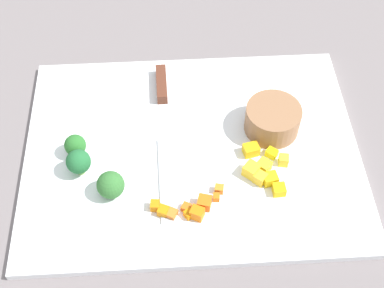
# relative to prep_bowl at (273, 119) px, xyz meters

# --- Properties ---
(ground_plane) EXTENTS (4.00, 4.00, 0.00)m
(ground_plane) POSITION_rel_prep_bowl_xyz_m (-0.13, -0.03, -0.03)
(ground_plane) COLOR slate
(cutting_board) EXTENTS (0.51, 0.39, 0.01)m
(cutting_board) POSITION_rel_prep_bowl_xyz_m (-0.13, -0.03, -0.03)
(cutting_board) COLOR white
(cutting_board) RESTS_ON ground_plane
(prep_bowl) EXTENTS (0.09, 0.09, 0.04)m
(prep_bowl) POSITION_rel_prep_bowl_xyz_m (0.00, 0.00, 0.00)
(prep_bowl) COLOR #936645
(prep_bowl) RESTS_ON cutting_board
(chef_knife) EXTENTS (0.02, 0.29, 0.02)m
(chef_knife) POSITION_rel_prep_bowl_xyz_m (-0.17, 0.04, -0.02)
(chef_knife) COLOR silver
(chef_knife) RESTS_ON cutting_board
(carrot_dice_0) EXTENTS (0.01, 0.01, 0.01)m
(carrot_dice_0) POSITION_rel_prep_bowl_xyz_m (-0.09, -0.11, -0.02)
(carrot_dice_0) COLOR orange
(carrot_dice_0) RESTS_ON cutting_board
(carrot_dice_1) EXTENTS (0.02, 0.02, 0.01)m
(carrot_dice_1) POSITION_rel_prep_bowl_xyz_m (-0.16, -0.15, -0.02)
(carrot_dice_1) COLOR orange
(carrot_dice_1) RESTS_ON cutting_board
(carrot_dice_2) EXTENTS (0.02, 0.02, 0.02)m
(carrot_dice_2) POSITION_rel_prep_bowl_xyz_m (-0.11, -0.13, -0.01)
(carrot_dice_2) COLOR orange
(carrot_dice_2) RESTS_ON cutting_board
(carrot_dice_3) EXTENTS (0.02, 0.02, 0.01)m
(carrot_dice_3) POSITION_rel_prep_bowl_xyz_m (-0.14, -0.14, -0.02)
(carrot_dice_3) COLOR orange
(carrot_dice_3) RESTS_ON cutting_board
(carrot_dice_4) EXTENTS (0.01, 0.01, 0.01)m
(carrot_dice_4) POSITION_rel_prep_bowl_xyz_m (-0.18, -0.13, -0.02)
(carrot_dice_4) COLOR orange
(carrot_dice_4) RESTS_ON cutting_board
(carrot_dice_5) EXTENTS (0.02, 0.02, 0.01)m
(carrot_dice_5) POSITION_rel_prep_bowl_xyz_m (-0.17, -0.14, -0.02)
(carrot_dice_5) COLOR orange
(carrot_dice_5) RESTS_ON cutting_board
(carrot_dice_6) EXTENTS (0.02, 0.02, 0.01)m
(carrot_dice_6) POSITION_rel_prep_bowl_xyz_m (-0.14, -0.15, -0.02)
(carrot_dice_6) COLOR orange
(carrot_dice_6) RESTS_ON cutting_board
(carrot_dice_7) EXTENTS (0.01, 0.01, 0.01)m
(carrot_dice_7) POSITION_rel_prep_bowl_xyz_m (-0.10, -0.12, -0.02)
(carrot_dice_7) COLOR orange
(carrot_dice_7) RESTS_ON cutting_board
(carrot_dice_8) EXTENTS (0.02, 0.02, 0.02)m
(carrot_dice_8) POSITION_rel_prep_bowl_xyz_m (-0.12, -0.15, -0.01)
(carrot_dice_8) COLOR orange
(carrot_dice_8) RESTS_ON cutting_board
(pepper_dice_0) EXTENTS (0.02, 0.02, 0.01)m
(pepper_dice_0) POSITION_rel_prep_bowl_xyz_m (-0.01, -0.05, -0.02)
(pepper_dice_0) COLOR yellow
(pepper_dice_0) RESTS_ON cutting_board
(pepper_dice_1) EXTENTS (0.02, 0.02, 0.01)m
(pepper_dice_1) POSITION_rel_prep_bowl_xyz_m (-0.01, -0.12, -0.01)
(pepper_dice_1) COLOR yellow
(pepper_dice_1) RESTS_ON cutting_board
(pepper_dice_2) EXTENTS (0.02, 0.02, 0.02)m
(pepper_dice_2) POSITION_rel_prep_bowl_xyz_m (-0.03, -0.10, -0.01)
(pepper_dice_2) COLOR yellow
(pepper_dice_2) RESTS_ON cutting_board
(pepper_dice_3) EXTENTS (0.02, 0.02, 0.02)m
(pepper_dice_3) POSITION_rel_prep_bowl_xyz_m (-0.02, -0.10, -0.01)
(pepper_dice_3) COLOR yellow
(pepper_dice_3) RESTS_ON cutting_board
(pepper_dice_4) EXTENTS (0.03, 0.03, 0.02)m
(pepper_dice_4) POSITION_rel_prep_bowl_xyz_m (-0.04, -0.08, -0.01)
(pepper_dice_4) COLOR yellow
(pepper_dice_4) RESTS_ON cutting_board
(pepper_dice_5) EXTENTS (0.03, 0.03, 0.02)m
(pepper_dice_5) POSITION_rel_prep_bowl_xyz_m (-0.02, -0.08, -0.01)
(pepper_dice_5) COLOR yellow
(pepper_dice_5) RESTS_ON cutting_board
(pepper_dice_6) EXTENTS (0.02, 0.02, 0.02)m
(pepper_dice_6) POSITION_rel_prep_bowl_xyz_m (0.01, -0.07, -0.01)
(pepper_dice_6) COLOR yellow
(pepper_dice_6) RESTS_ON cutting_board
(pepper_dice_7) EXTENTS (0.03, 0.02, 0.02)m
(pepper_dice_7) POSITION_rel_prep_bowl_xyz_m (-0.04, -0.05, -0.01)
(pepper_dice_7) COLOR yellow
(pepper_dice_7) RESTS_ON cutting_board
(broccoli_floret_0) EXTENTS (0.03, 0.03, 0.04)m
(broccoli_floret_0) POSITION_rel_prep_bowl_xyz_m (-0.30, -0.03, -0.00)
(broccoli_floret_0) COLOR #8EAD6B
(broccoli_floret_0) RESTS_ON cutting_board
(broccoli_floret_1) EXTENTS (0.04, 0.04, 0.04)m
(broccoli_floret_1) POSITION_rel_prep_bowl_xyz_m (-0.29, -0.07, 0.00)
(broccoli_floret_1) COLOR #83B657
(broccoli_floret_1) RESTS_ON cutting_board
(broccoli_floret_2) EXTENTS (0.04, 0.04, 0.04)m
(broccoli_floret_2) POSITION_rel_prep_bowl_xyz_m (-0.25, -0.10, -0.00)
(broccoli_floret_2) COLOR #8BAE57
(broccoli_floret_2) RESTS_ON cutting_board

